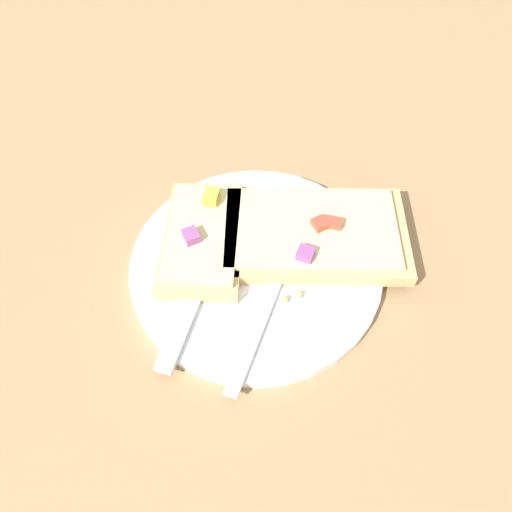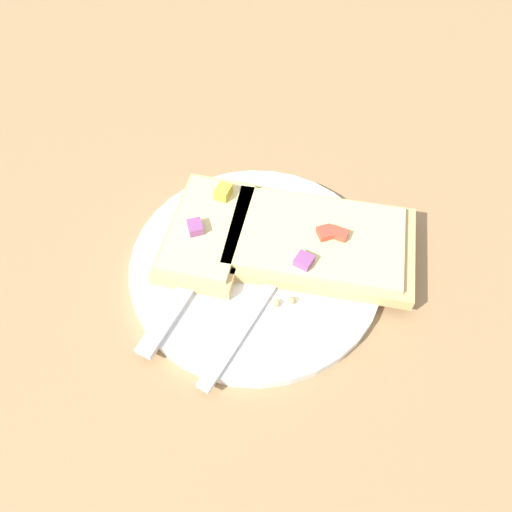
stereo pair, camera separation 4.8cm
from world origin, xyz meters
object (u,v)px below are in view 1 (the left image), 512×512
Objects in this scene: pizza_slice_main at (311,233)px; pizza_slice_corner at (203,237)px; plate at (256,265)px; knife at (196,291)px; fork at (273,288)px.

pizza_slice_corner is (-0.08, 0.07, 0.00)m from pizza_slice_main.
pizza_slice_corner is (-0.02, 0.05, 0.02)m from plate.
pizza_slice_corner is (0.04, 0.04, 0.01)m from knife.
plate is at bearing 47.04° from fork.
knife is 0.13m from pizza_slice_main.
pizza_slice_corner is at bearing 71.50° from fork.
plate is 0.07m from knife.
pizza_slice_corner is at bearing 12.50° from knife.
knife is at bearing 112.77° from fork.
plate is 0.06m from pizza_slice_main.
pizza_slice_main reaches higher than fork.
pizza_slice_main is at bearing -12.76° from fork.
fork is 0.07m from pizza_slice_main.
pizza_slice_corner is at bearing 110.44° from plate.
pizza_slice_main is at bearing -18.57° from plate.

